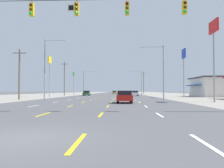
{
  "coord_description": "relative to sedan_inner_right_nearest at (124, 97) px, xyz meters",
  "views": [
    {
      "loc": [
        2.95,
        -6.94,
        1.44
      ],
      "look_at": [
        0.44,
        58.85,
        3.36
      ],
      "focal_mm": 37.22,
      "sensor_mm": 36.0,
      "label": 1
    }
  ],
  "objects": [
    {
      "name": "pole_sign_left_row_1",
      "position": [
        -17.85,
        28.57,
        6.75
      ],
      "size": [
        0.24,
        2.23,
        9.86
      ],
      "color": "gray",
      "rests_on": "ground"
    },
    {
      "name": "utility_pole_right_row_2",
      "position": [
        10.02,
        79.27,
        4.53
      ],
      "size": [
        2.2,
        0.26,
        10.18
      ],
      "color": "brown",
      "rests_on": "ground"
    },
    {
      "name": "sedan_center_turn_midfar",
      "position": [
        -3.28,
        76.34,
        0.0
      ],
      "size": [
        1.8,
        4.5,
        1.46
      ],
      "color": "#B28C33",
      "rests_on": "ground"
    },
    {
      "name": "lane_markings",
      "position": [
        -3.38,
        83.99,
        -0.75
      ],
      "size": [
        10.64,
        227.6,
        0.01
      ],
      "color": "white",
      "rests_on": "ground"
    },
    {
      "name": "streetlight_left_row_1",
      "position": [
        -12.91,
        53.59,
        4.36
      ],
      "size": [
        4.98,
        0.26,
        8.55
      ],
      "color": "gray",
      "rests_on": "ground"
    },
    {
      "name": "sedan_inner_right_nearest",
      "position": [
        0.0,
        0.0,
        0.0
      ],
      "size": [
        1.8,
        4.5,
        1.46
      ],
      "color": "red",
      "rests_on": "ground"
    },
    {
      "name": "streetlight_right_row_0",
      "position": [
        6.36,
        11.85,
        4.56
      ],
      "size": [
        3.99,
        0.26,
        9.14
      ],
      "color": "gray",
      "rests_on": "ground"
    },
    {
      "name": "signal_span_wire",
      "position": [
        -2.95,
        -11.14,
        4.58
      ],
      "size": [
        25.21,
        0.53,
        9.22
      ],
      "color": "brown",
      "rests_on": "ground"
    },
    {
      "name": "lot_apron_right",
      "position": [
        21.37,
        45.49,
        -0.75
      ],
      "size": [
        28.0,
        440.0,
        0.01
      ],
      "primitive_type": "cube",
      "color": "gray",
      "rests_on": "ground"
    },
    {
      "name": "storefront_right_row_1",
      "position": [
        24.93,
        30.71,
        1.66
      ],
      "size": [
        15.17,
        12.67,
        4.81
      ],
      "color": "silver",
      "rests_on": "ground"
    },
    {
      "name": "pole_sign_right_row_1",
      "position": [
        13.01,
        22.45,
        7.27
      ],
      "size": [
        0.24,
        2.4,
        10.37
      ],
      "color": "gray",
      "rests_on": "ground"
    },
    {
      "name": "lot_apron_left",
      "position": [
        -28.13,
        45.49,
        -0.75
      ],
      "size": [
        28.0,
        440.0,
        0.01
      ],
      "primitive_type": "cube",
      "color": "gray",
      "rests_on": "ground"
    },
    {
      "name": "sedan_far_right_near",
      "position": [
        3.53,
        37.84,
        0.0
      ],
      "size": [
        1.8,
        4.5,
        1.46
      ],
      "color": "white",
      "rests_on": "ground"
    },
    {
      "name": "streetlight_left_row_0",
      "position": [
        -13.15,
        11.85,
        5.21
      ],
      "size": [
        4.04,
        0.26,
        10.39
      ],
      "color": "gray",
      "rests_on": "ground"
    },
    {
      "name": "sedan_inner_right_far",
      "position": [
        0.14,
        85.13,
        0.0
      ],
      "size": [
        1.8,
        4.5,
        1.46
      ],
      "color": "#B28C33",
      "rests_on": "ground"
    },
    {
      "name": "streetlight_right_row_1",
      "position": [
        6.27,
        53.59,
        4.3
      ],
      "size": [
        4.41,
        0.26,
        8.55
      ],
      "color": "gray",
      "rests_on": "ground"
    },
    {
      "name": "sedan_far_left_mid",
      "position": [
        -10.36,
        39.81,
        0.0
      ],
      "size": [
        1.8,
        4.5,
        1.46
      ],
      "color": "#235B2D",
      "rests_on": "ground"
    },
    {
      "name": "utility_pole_left_row_1",
      "position": [
        -17.13,
        40.53,
        4.43
      ],
      "size": [
        2.2,
        0.26,
        9.98
      ],
      "color": "brown",
      "rests_on": "ground"
    },
    {
      "name": "pole_sign_left_row_2",
      "position": [
        -17.4,
        55.42,
        5.31
      ],
      "size": [
        0.24,
        1.95,
        8.13
      ],
      "color": "gray",
      "rests_on": "ground"
    },
    {
      "name": "utility_pole_left_row_0",
      "position": [
        -16.78,
        9.24,
        3.5
      ],
      "size": [
        2.2,
        0.26,
        8.14
      ],
      "color": "brown",
      "rests_on": "ground"
    },
    {
      "name": "ground_plane",
      "position": [
        -3.38,
        45.49,
        -0.76
      ],
      "size": [
        572.0,
        572.0,
        0.0
      ],
      "primitive_type": "plane",
      "color": "#4C4C4F"
    },
    {
      "name": "pole_sign_right_row_0",
      "position": [
        11.32,
        2.12,
        7.28
      ],
      "size": [
        0.24,
        2.67,
        10.36
      ],
      "color": "gray",
      "rests_on": "ground"
    }
  ]
}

